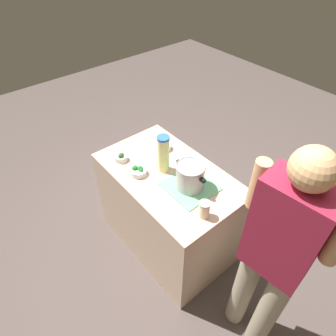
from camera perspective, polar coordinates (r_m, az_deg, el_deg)
name	(u,v)px	position (r m, az deg, el deg)	size (l,w,h in m)	color
ground_plane	(168,239)	(2.91, 0.00, -13.56)	(8.00, 8.00, 0.00)	#544744
counter_slab	(168,210)	(2.56, 0.00, -8.06)	(1.15, 0.69, 0.87)	beige
dish_cloth	(190,186)	(2.15, 4.18, -3.56)	(0.35, 0.33, 0.01)	#70BE8B
cooking_pot	(190,176)	(2.07, 4.32, -1.52)	(0.28, 0.21, 0.20)	#B7B7BC
lemonade_pitcher	(163,154)	(2.18, -0.93, 2.74)	(0.09, 0.09, 0.31)	#F0EA8E
mason_jar	(204,209)	(1.93, 7.04, -7.93)	(0.08, 0.08, 0.12)	beige
broccoli_bowl_front	(165,146)	(2.46, -0.53, 4.33)	(0.10, 0.10, 0.08)	silver
broccoli_bowl_center	(138,171)	(2.24, -5.75, -0.58)	(0.12, 0.12, 0.07)	silver
broccoli_bowl_back	(121,157)	(2.38, -9.08, 2.06)	(0.10, 0.10, 0.07)	silver
person_cook	(274,258)	(1.79, 19.75, -16.10)	(0.50, 0.24, 1.71)	tan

